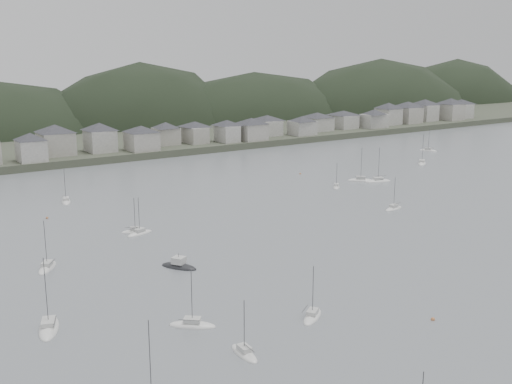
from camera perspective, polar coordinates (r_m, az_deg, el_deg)
ground at (r=120.05m, az=20.43°, el=-9.61°), size 900.00×900.00×0.00m
far_shore_land at (r=372.61m, az=-19.08°, el=5.74°), size 900.00×250.00×3.00m
forested_ridge at (r=351.15m, az=-17.10°, el=3.35°), size 851.55×103.94×102.57m
waterfront_town at (r=287.18m, az=-3.51°, el=5.88°), size 451.48×28.46×12.92m
sailboat_lead at (r=108.41m, az=-18.63°, el=-11.86°), size 6.31×10.14×13.20m
moored_fleet at (r=157.79m, az=4.33°, el=-3.31°), size 264.72×173.33×12.80m
motor_launch_far at (r=130.79m, az=-7.15°, el=-6.83°), size 6.89×8.57×3.97m
mooring_buoys at (r=139.44m, az=1.24°, el=-5.51°), size 121.35×112.21×0.70m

